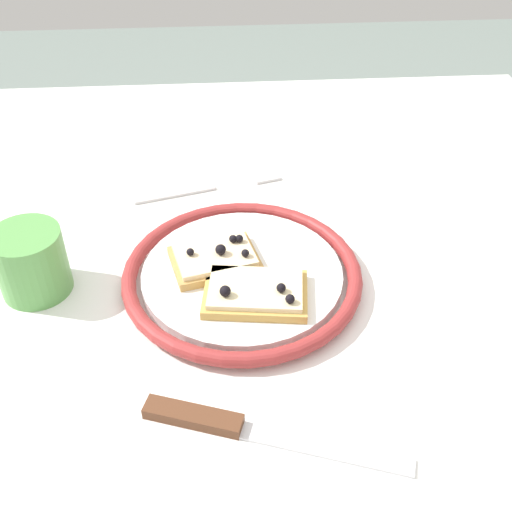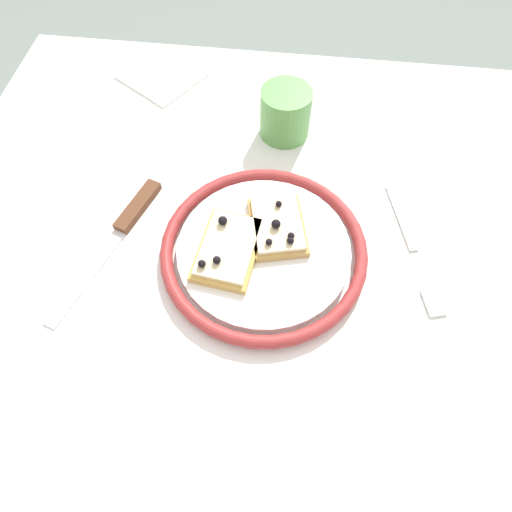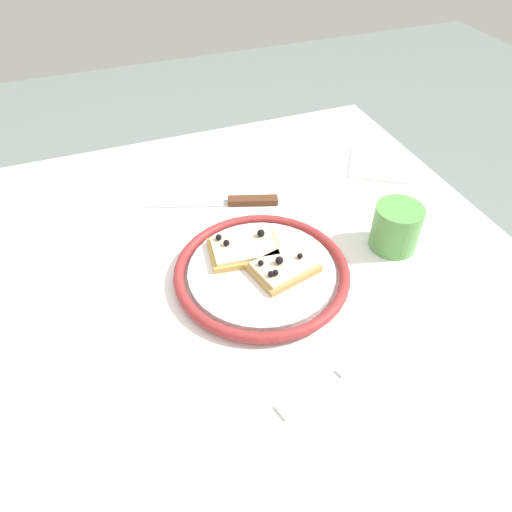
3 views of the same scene
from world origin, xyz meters
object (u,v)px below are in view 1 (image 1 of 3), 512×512
at_px(dining_table, 278,319).
at_px(plate, 242,275).
at_px(pizza_slice_far, 256,292).
at_px(fork, 209,188).
at_px(knife, 228,425).
at_px(pizza_slice_near, 215,258).
at_px(cup, 31,262).

bearing_deg(dining_table, plate, -53.89).
bearing_deg(pizza_slice_far, fork, -168.87).
bearing_deg(plate, knife, -6.54).
height_order(pizza_slice_near, pizza_slice_far, same).
xyz_separation_m(dining_table, knife, (0.22, -0.07, 0.10)).
relative_size(dining_table, pizza_slice_far, 8.66).
bearing_deg(plate, pizza_slice_far, 15.18).
bearing_deg(cup, pizza_slice_far, 78.02).
height_order(knife, cup, cup).
distance_m(knife, fork, 0.39).
bearing_deg(pizza_slice_far, cup, -101.98).
height_order(dining_table, pizza_slice_near, pizza_slice_near).
bearing_deg(plate, pizza_slice_near, -116.72).
relative_size(pizza_slice_far, knife, 0.50).
distance_m(dining_table, fork, 0.20).
xyz_separation_m(dining_table, pizza_slice_far, (0.08, -0.03, 0.12)).
bearing_deg(pizza_slice_near, pizza_slice_far, 34.96).
height_order(plate, pizza_slice_far, pizza_slice_far).
xyz_separation_m(pizza_slice_far, knife, (0.15, -0.03, -0.02)).
xyz_separation_m(pizza_slice_far, cup, (-0.05, -0.24, 0.01)).
xyz_separation_m(fork, cup, (0.19, -0.19, 0.04)).
distance_m(pizza_slice_far, knife, 0.15).
height_order(pizza_slice_near, knife, pizza_slice_near).
bearing_deg(knife, plate, 173.46).
height_order(plate, cup, cup).
relative_size(plate, pizza_slice_near, 2.47).
xyz_separation_m(knife, cup, (-0.20, -0.20, 0.03)).
bearing_deg(fork, knife, 1.91).
bearing_deg(fork, dining_table, 26.34).
distance_m(knife, cup, 0.29).
bearing_deg(knife, pizza_slice_near, -178.03).
xyz_separation_m(dining_table, fork, (-0.16, -0.08, 0.09)).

